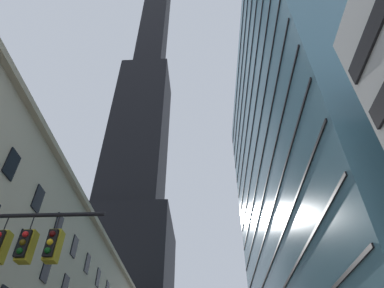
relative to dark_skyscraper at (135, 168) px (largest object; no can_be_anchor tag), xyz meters
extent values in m
cube|color=tan|center=(9.01, -52.97, -46.37)|extent=(0.70, 73.35, 0.60)
cube|color=black|center=(8.81, -65.65, -55.80)|extent=(0.14, 1.40, 2.20)
cube|color=black|center=(8.81, -60.65, -55.80)|extent=(0.14, 1.40, 2.20)
cube|color=black|center=(8.81, -55.65, -55.80)|extent=(0.14, 1.40, 2.20)
cube|color=black|center=(8.81, -70.65, -51.60)|extent=(0.14, 1.40, 2.20)
cube|color=black|center=(8.81, -65.65, -51.60)|extent=(0.14, 1.40, 2.20)
cube|color=black|center=(8.81, -60.65, -51.60)|extent=(0.14, 1.40, 2.20)
cube|color=black|center=(8.81, -55.65, -51.60)|extent=(0.14, 1.40, 2.20)
cube|color=black|center=(8.81, -50.65, -51.60)|extent=(0.14, 1.40, 2.20)
cube|color=black|center=(8.81, -45.65, -51.60)|extent=(0.14, 1.40, 2.20)
cube|color=black|center=(0.00, 0.00, 14.18)|extent=(18.83, 18.83, 69.38)
cube|color=black|center=(0.00, 0.00, 92.23)|extent=(12.11, 12.11, 86.72)
cube|color=teal|center=(39.35, -50.74, -38.66)|extent=(17.19, 49.65, 59.08)
cube|color=black|center=(30.72, -50.74, -52.20)|extent=(0.12, 48.65, 0.24)
cube|color=black|center=(30.72, -50.74, -48.20)|extent=(0.12, 48.65, 0.24)
cube|color=black|center=(30.72, -50.74, -44.20)|extent=(0.12, 48.65, 0.24)
cube|color=black|center=(30.72, -50.74, -40.20)|extent=(0.12, 48.65, 0.24)
cube|color=black|center=(30.72, -50.74, -36.20)|extent=(0.12, 48.65, 0.24)
cube|color=black|center=(30.72, -50.74, -32.20)|extent=(0.12, 48.65, 0.24)
cube|color=black|center=(30.72, -50.74, -28.20)|extent=(0.12, 48.65, 0.24)
cube|color=black|center=(30.72, -50.74, -24.20)|extent=(0.12, 48.65, 0.24)
cube|color=black|center=(30.72, -50.74, -20.20)|extent=(0.12, 48.65, 0.24)
cube|color=black|center=(30.72, -50.74, -16.20)|extent=(0.12, 48.65, 0.24)
cube|color=black|center=(30.72, -50.74, -12.20)|extent=(0.12, 48.65, 0.24)
cylinder|color=black|center=(16.46, -79.78, -60.93)|extent=(6.47, 0.14, 0.14)
cylinder|color=black|center=(16.38, -79.78, -61.23)|extent=(0.04, 0.04, 0.60)
cube|color=olive|center=(16.38, -79.61, -61.98)|extent=(0.40, 0.40, 1.04)
cylinder|color=black|center=(17.27, -79.78, -61.23)|extent=(0.04, 0.04, 0.60)
cube|color=black|center=(17.27, -79.78, -61.98)|extent=(0.30, 0.30, 0.90)
cube|color=olive|center=(17.27, -79.61, -61.98)|extent=(0.40, 0.40, 1.04)
sphere|color=red|center=(17.27, -79.94, -61.70)|extent=(0.20, 0.20, 0.20)
sphere|color=#4B3A08|center=(17.27, -79.94, -61.98)|extent=(0.20, 0.20, 0.20)
sphere|color=#083D10|center=(17.27, -79.94, -62.26)|extent=(0.20, 0.20, 0.20)
cylinder|color=black|center=(18.16, -79.78, -61.23)|extent=(0.04, 0.04, 0.60)
cube|color=black|center=(18.16, -79.78, -61.98)|extent=(0.30, 0.30, 0.90)
cube|color=olive|center=(18.16, -79.61, -61.98)|extent=(0.40, 0.40, 1.04)
sphere|color=#450808|center=(18.16, -79.94, -61.70)|extent=(0.20, 0.20, 0.20)
sphere|color=yellow|center=(18.16, -79.94, -61.98)|extent=(0.20, 0.20, 0.20)
sphere|color=#083D10|center=(18.16, -79.94, -62.26)|extent=(0.20, 0.20, 0.20)
camera|label=1|loc=(23.10, -89.77, -66.41)|focal=30.88mm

